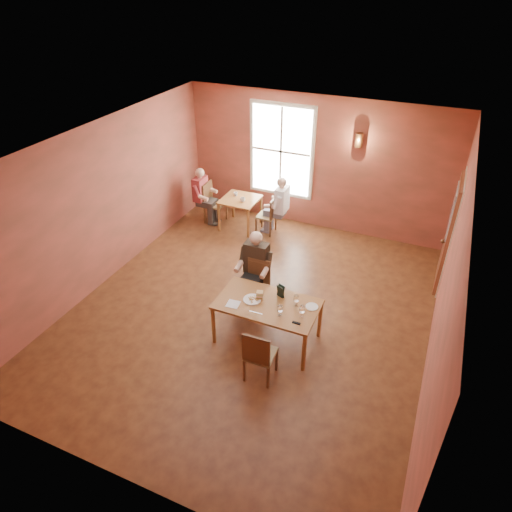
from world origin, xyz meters
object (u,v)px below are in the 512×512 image
at_px(diner_main, 254,278).
at_px(chair_empty, 261,353).
at_px(main_table, 267,321).
at_px(diner_maroon, 214,197).
at_px(chair_diner_white, 266,215).
at_px(chair_diner_main, 255,287).
at_px(second_table, 240,213).
at_px(diner_white, 268,207).
at_px(chair_diner_maroon, 215,203).

bearing_deg(diner_main, chair_empty, 117.20).
bearing_deg(diner_main, main_table, 128.88).
bearing_deg(diner_maroon, chair_diner_white, 90.00).
distance_m(chair_diner_main, diner_main, 0.22).
distance_m(second_table, diner_white, 0.74).
bearing_deg(main_table, diner_white, 112.25).
relative_size(diner_main, chair_empty, 1.47).
distance_m(diner_main, chair_diner_white, 2.81).
distance_m(main_table, chair_diner_maroon, 4.23).
distance_m(diner_main, chair_diner_maroon, 3.44).
bearing_deg(diner_main, second_table, -60.23).
bearing_deg(diner_maroon, chair_diner_maroon, 90.00).
relative_size(chair_diner_white, chair_diner_maroon, 0.91).
distance_m(main_table, diner_white, 3.55).
distance_m(chair_diner_main, chair_diner_maroon, 3.41).
xyz_separation_m(main_table, chair_diner_white, (-1.37, 3.28, 0.06)).
bearing_deg(diner_main, diner_maroon, -50.38).
bearing_deg(diner_white, diner_main, -162.44).
relative_size(chair_empty, diner_maroon, 0.73).
relative_size(diner_main, chair_diner_maroon, 1.43).
bearing_deg(diner_maroon, second_table, 90.00).
bearing_deg(chair_empty, diner_maroon, 123.94).
distance_m(diner_main, chair_empty, 1.58).
xyz_separation_m(chair_diner_main, diner_maroon, (-2.20, 2.63, 0.17)).
bearing_deg(second_table, main_table, -58.35).
relative_size(main_table, diner_main, 1.17).
relative_size(chair_diner_main, diner_maroon, 0.74).
xyz_separation_m(main_table, diner_maroon, (-2.70, 3.28, 0.27)).
xyz_separation_m(main_table, second_table, (-2.02, 3.28, -0.02)).
height_order(second_table, diner_white, diner_white).
height_order(main_table, diner_white, diner_white).
distance_m(main_table, chair_empty, 0.80).
distance_m(main_table, diner_main, 0.85).
xyz_separation_m(chair_diner_white, chair_diner_maroon, (-1.30, 0.00, 0.05)).
bearing_deg(diner_white, chair_diner_white, 90.00).
distance_m(main_table, second_table, 3.85).
height_order(chair_empty, diner_white, diner_white).
xyz_separation_m(chair_diner_main, diner_white, (-0.84, 2.63, 0.18)).
relative_size(diner_main, diner_white, 1.04).
bearing_deg(main_table, chair_diner_main, 127.57).
bearing_deg(chair_diner_main, second_table, -59.95).
distance_m(chair_diner_main, chair_empty, 1.59).
distance_m(diner_main, diner_maroon, 3.45).
bearing_deg(second_table, chair_empty, -61.10).
height_order(diner_white, chair_diner_maroon, diner_white).
xyz_separation_m(second_table, diner_maroon, (-0.68, 0.00, 0.28)).
bearing_deg(chair_diner_main, chair_diner_maroon, -50.45).
xyz_separation_m(chair_diner_main, diner_main, (0.00, -0.03, 0.21)).
bearing_deg(chair_empty, diner_white, 109.20).
relative_size(diner_white, chair_diner_maroon, 1.37).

